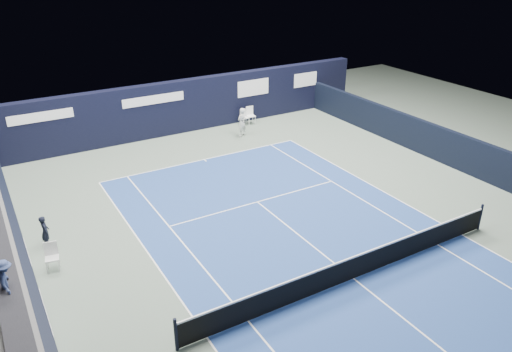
# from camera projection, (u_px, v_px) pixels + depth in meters

# --- Properties ---
(ground) EXTENTS (48.00, 48.00, 0.00)m
(ground) POSITION_uv_depth(u_px,v_px,m) (318.00, 250.00, 18.44)
(ground) COLOR #55655A
(ground) RESTS_ON ground
(court_surface) EXTENTS (10.97, 23.77, 0.01)m
(court_surface) POSITION_uv_depth(u_px,v_px,m) (354.00, 279.00, 16.88)
(court_surface) COLOR navy
(court_surface) RESTS_ON ground
(enclosure_wall_right) EXTENTS (0.30, 22.00, 1.80)m
(enclosure_wall_right) POSITION_uv_depth(u_px,v_px,m) (434.00, 142.00, 26.00)
(enclosure_wall_right) COLOR black
(enclosure_wall_right) RESTS_ON ground
(folding_chair_back_a) EXTENTS (0.46, 0.49, 0.98)m
(folding_chair_back_a) POSITION_uv_depth(u_px,v_px,m) (243.00, 114.00, 30.97)
(folding_chair_back_a) COLOR silver
(folding_chair_back_a) RESTS_ON ground
(folding_chair_back_b) EXTENTS (0.52, 0.51, 1.08)m
(folding_chair_back_b) POSITION_uv_depth(u_px,v_px,m) (250.00, 114.00, 31.17)
(folding_chair_back_b) COLOR white
(folding_chair_back_b) RESTS_ON ground
(line_judge_chair) EXTENTS (0.53, 0.52, 1.02)m
(line_judge_chair) POSITION_uv_depth(u_px,v_px,m) (51.00, 254.00, 17.18)
(line_judge_chair) COLOR silver
(line_judge_chair) RESTS_ON ground
(line_judge) EXTENTS (0.31, 0.47, 1.28)m
(line_judge) POSITION_uv_depth(u_px,v_px,m) (45.00, 232.00, 18.42)
(line_judge) COLOR black
(line_judge) RESTS_ON ground
(court_markings) EXTENTS (11.03, 23.83, 0.00)m
(court_markings) POSITION_uv_depth(u_px,v_px,m) (354.00, 279.00, 16.88)
(court_markings) COLOR white
(court_markings) RESTS_ON court_surface
(tennis_net) EXTENTS (12.90, 0.10, 1.10)m
(tennis_net) POSITION_uv_depth(u_px,v_px,m) (355.00, 266.00, 16.66)
(tennis_net) COLOR black
(tennis_net) RESTS_ON ground
(back_sponsor_wall) EXTENTS (26.00, 0.63, 3.10)m
(back_sponsor_wall) POSITION_uv_depth(u_px,v_px,m) (169.00, 108.00, 29.09)
(back_sponsor_wall) COLOR black
(back_sponsor_wall) RESTS_ON ground
(side_barrier_left) EXTENTS (0.33, 22.00, 1.20)m
(side_barrier_left) POSITION_uv_depth(u_px,v_px,m) (23.00, 259.00, 16.92)
(side_barrier_left) COLOR black
(side_barrier_left) RESTS_ON ground
(tennis_player) EXTENTS (0.72, 0.92, 1.69)m
(tennis_player) POSITION_uv_depth(u_px,v_px,m) (242.00, 122.00, 29.03)
(tennis_player) COLOR silver
(tennis_player) RESTS_ON ground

